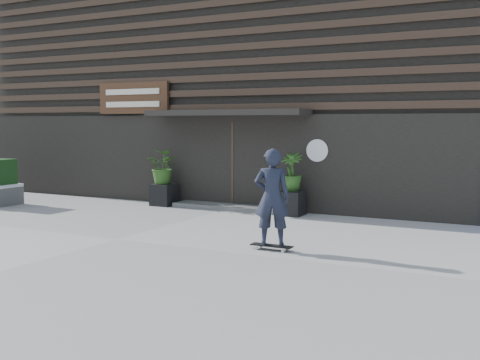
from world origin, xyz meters
The scene contains 8 objects.
ground centered at (0.00, 0.00, 0.00)m, with size 80.00×80.00×0.00m, color #A19D99.
entrance_step centered at (0.00, 4.60, 0.06)m, with size 3.00×0.80×0.12m, color #4E4E4C.
planter_pot_left centered at (-1.90, 4.40, 0.30)m, with size 0.60×0.60×0.60m, color black.
bamboo_left centered at (-1.90, 4.40, 1.08)m, with size 0.86×0.75×0.96m, color #2D591E.
planter_pot_right centered at (1.90, 4.40, 0.30)m, with size 0.60×0.60×0.60m, color black.
bamboo_right centered at (1.90, 4.40, 1.08)m, with size 0.54×0.54×0.96m, color #2D591E.
building centered at (0.00, 9.96, 3.99)m, with size 18.00×11.00×8.00m.
skateboarder centered at (3.12, 0.50, 0.96)m, with size 0.78×0.62×1.84m.
Camera 1 is at (7.34, -8.97, 2.28)m, focal length 43.79 mm.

